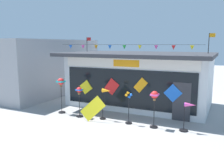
{
  "coord_description": "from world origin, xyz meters",
  "views": [
    {
      "loc": [
        4.4,
        -8.59,
        3.94
      ],
      "look_at": [
        -1.52,
        3.64,
        1.68
      ],
      "focal_mm": 38.86,
      "sensor_mm": 36.0,
      "label": 1
    }
  ],
  "objects_px": {
    "wind_spinner_center_left": "(105,97)",
    "wind_spinner_center_right": "(129,105)",
    "wind_spinner_left": "(79,96)",
    "wind_spinner_far_right": "(188,113)",
    "kite_shop_building": "(140,78)",
    "wind_spinner_right": "(154,99)",
    "display_kite_on_ground": "(93,109)",
    "wind_spinner_far_left": "(61,85)"
  },
  "relations": [
    {
      "from": "display_kite_on_ground",
      "to": "wind_spinner_far_right",
      "type": "bearing_deg",
      "value": 6.85
    },
    {
      "from": "kite_shop_building",
      "to": "wind_spinner_far_left",
      "type": "relative_size",
      "value": 4.41
    },
    {
      "from": "wind_spinner_left",
      "to": "wind_spinner_right",
      "type": "xyz_separation_m",
      "value": [
        4.13,
        0.08,
        0.19
      ]
    },
    {
      "from": "wind_spinner_far_right",
      "to": "display_kite_on_ground",
      "type": "xyz_separation_m",
      "value": [
        -4.6,
        -0.55,
        -0.2
      ]
    },
    {
      "from": "kite_shop_building",
      "to": "display_kite_on_ground",
      "type": "height_order",
      "value": "kite_shop_building"
    },
    {
      "from": "wind_spinner_far_left",
      "to": "wind_spinner_center_right",
      "type": "xyz_separation_m",
      "value": [
        4.19,
        -0.13,
        -0.66
      ]
    },
    {
      "from": "kite_shop_building",
      "to": "wind_spinner_left",
      "type": "xyz_separation_m",
      "value": [
        -2.03,
        -4.02,
        -0.55
      ]
    },
    {
      "from": "kite_shop_building",
      "to": "wind_spinner_right",
      "type": "distance_m",
      "value": 4.49
    },
    {
      "from": "wind_spinner_left",
      "to": "wind_spinner_center_right",
      "type": "xyz_separation_m",
      "value": [
        2.84,
        0.07,
        -0.24
      ]
    },
    {
      "from": "wind_spinner_center_right",
      "to": "wind_spinner_right",
      "type": "xyz_separation_m",
      "value": [
        1.29,
        0.0,
        0.43
      ]
    },
    {
      "from": "display_kite_on_ground",
      "to": "wind_spinner_center_left",
      "type": "bearing_deg",
      "value": 49.08
    },
    {
      "from": "wind_spinner_center_right",
      "to": "wind_spinner_center_left",
      "type": "bearing_deg",
      "value": 175.58
    },
    {
      "from": "wind_spinner_center_left",
      "to": "wind_spinner_center_right",
      "type": "xyz_separation_m",
      "value": [
        1.35,
        -0.1,
        -0.26
      ]
    },
    {
      "from": "wind_spinner_far_left",
      "to": "wind_spinner_far_right",
      "type": "relative_size",
      "value": 1.49
    },
    {
      "from": "wind_spinner_far_left",
      "to": "wind_spinner_center_left",
      "type": "relative_size",
      "value": 1.22
    },
    {
      "from": "kite_shop_building",
      "to": "wind_spinner_center_left",
      "type": "bearing_deg",
      "value": -97.97
    },
    {
      "from": "kite_shop_building",
      "to": "wind_spinner_right",
      "type": "height_order",
      "value": "kite_shop_building"
    },
    {
      "from": "kite_shop_building",
      "to": "wind_spinner_left",
      "type": "relative_size",
      "value": 5.42
    },
    {
      "from": "kite_shop_building",
      "to": "wind_spinner_center_right",
      "type": "xyz_separation_m",
      "value": [
        0.81,
        -3.95,
        -0.78
      ]
    },
    {
      "from": "wind_spinner_far_left",
      "to": "wind_spinner_right",
      "type": "xyz_separation_m",
      "value": [
        5.48,
        -0.12,
        -0.23
      ]
    },
    {
      "from": "wind_spinner_center_left",
      "to": "wind_spinner_right",
      "type": "xyz_separation_m",
      "value": [
        2.64,
        -0.1,
        0.17
      ]
    },
    {
      "from": "wind_spinner_right",
      "to": "display_kite_on_ground",
      "type": "xyz_separation_m",
      "value": [
        -3.09,
        -0.42,
        -0.7
      ]
    },
    {
      "from": "kite_shop_building",
      "to": "wind_spinner_far_right",
      "type": "relative_size",
      "value": 6.58
    },
    {
      "from": "wind_spinner_center_left",
      "to": "wind_spinner_far_right",
      "type": "height_order",
      "value": "wind_spinner_center_left"
    },
    {
      "from": "wind_spinner_center_left",
      "to": "display_kite_on_ground",
      "type": "height_order",
      "value": "wind_spinner_center_left"
    },
    {
      "from": "wind_spinner_far_right",
      "to": "wind_spinner_center_left",
      "type": "bearing_deg",
      "value": -179.55
    },
    {
      "from": "wind_spinner_center_left",
      "to": "wind_spinner_center_right",
      "type": "bearing_deg",
      "value": -4.42
    },
    {
      "from": "kite_shop_building",
      "to": "wind_spinner_center_left",
      "type": "distance_m",
      "value": 3.92
    },
    {
      "from": "kite_shop_building",
      "to": "wind_spinner_center_right",
      "type": "bearing_deg",
      "value": -78.43
    },
    {
      "from": "display_kite_on_ground",
      "to": "wind_spinner_center_right",
      "type": "bearing_deg",
      "value": 13.05
    },
    {
      "from": "wind_spinner_center_right",
      "to": "wind_spinner_far_left",
      "type": "bearing_deg",
      "value": 178.28
    },
    {
      "from": "wind_spinner_far_left",
      "to": "wind_spinner_left",
      "type": "height_order",
      "value": "wind_spinner_far_left"
    },
    {
      "from": "wind_spinner_center_right",
      "to": "display_kite_on_ground",
      "type": "height_order",
      "value": "wind_spinner_center_right"
    },
    {
      "from": "wind_spinner_center_left",
      "to": "display_kite_on_ground",
      "type": "relative_size",
      "value": 1.34
    },
    {
      "from": "kite_shop_building",
      "to": "wind_spinner_far_right",
      "type": "distance_m",
      "value": 5.32
    },
    {
      "from": "kite_shop_building",
      "to": "wind_spinner_center_right",
      "type": "distance_m",
      "value": 4.1
    },
    {
      "from": "wind_spinner_center_left",
      "to": "wind_spinner_right",
      "type": "relative_size",
      "value": 0.94
    },
    {
      "from": "wind_spinner_center_left",
      "to": "wind_spinner_center_right",
      "type": "distance_m",
      "value": 1.38
    },
    {
      "from": "wind_spinner_left",
      "to": "wind_spinner_far_right",
      "type": "bearing_deg",
      "value": 2.14
    },
    {
      "from": "kite_shop_building",
      "to": "wind_spinner_center_left",
      "type": "height_order",
      "value": "kite_shop_building"
    },
    {
      "from": "display_kite_on_ground",
      "to": "kite_shop_building",
      "type": "bearing_deg",
      "value": 77.23
    },
    {
      "from": "wind_spinner_right",
      "to": "display_kite_on_ground",
      "type": "bearing_deg",
      "value": -172.3
    }
  ]
}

